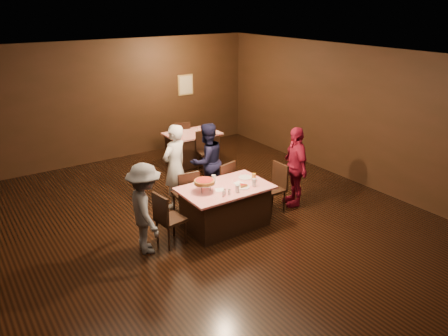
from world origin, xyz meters
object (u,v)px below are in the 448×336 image
(main_table, at_px, (225,207))
(diner_grey_knit, at_px, (145,209))
(chair_end_left, at_px, (171,218))
(glass_front_right, at_px, (254,183))
(chair_back_far, at_px, (181,138))
(diner_red_shirt, at_px, (295,166))
(chair_far_right, at_px, (221,184))
(diner_navy_hoodie, at_px, (207,161))
(glass_front_left, at_px, (237,189))
(pizza_stand, at_px, (204,182))
(chair_far_left, at_px, (185,193))
(plate_empty, at_px, (245,177))
(glass_back, at_px, (214,179))
(glass_amber, at_px, (254,177))
(back_table, at_px, (192,148))
(chair_back_near, at_px, (207,152))
(diner_white_jacket, at_px, (175,167))
(chair_end_right, at_px, (272,188))

(main_table, relative_size, diner_grey_knit, 1.05)
(chair_end_left, distance_m, glass_front_right, 1.61)
(chair_back_far, bearing_deg, diner_red_shirt, 111.16)
(chair_end_left, bearing_deg, chair_far_right, -71.43)
(diner_navy_hoodie, bearing_deg, glass_front_left, 71.60)
(chair_end_left, xyz_separation_m, diner_red_shirt, (2.77, 0.01, 0.33))
(diner_red_shirt, bearing_deg, pizza_stand, -70.44)
(main_table, distance_m, glass_front_right, 0.69)
(chair_far_left, height_order, plate_empty, chair_far_left)
(chair_far_left, height_order, diner_red_shirt, diner_red_shirt)
(glass_back, bearing_deg, chair_far_right, 45.00)
(diner_grey_knit, bearing_deg, diner_navy_hoodie, -47.98)
(glass_amber, bearing_deg, back_table, 79.58)
(back_table, xyz_separation_m, diner_red_shirt, (0.47, -3.25, 0.42))
(chair_far_left, height_order, chair_back_near, same)
(main_table, xyz_separation_m, glass_front_left, (0.05, -0.30, 0.46))
(plate_empty, bearing_deg, main_table, -164.74)
(chair_back_near, height_order, pizza_stand, pizza_stand)
(back_table, bearing_deg, glass_front_right, -102.20)
(chair_back_near, bearing_deg, diner_white_jacket, -130.16)
(diner_grey_knit, xyz_separation_m, diner_red_shirt, (3.20, -0.01, 0.04))
(diner_navy_hoodie, bearing_deg, chair_far_left, 25.69)
(diner_red_shirt, xyz_separation_m, plate_empty, (-1.12, 0.14, -0.03))
(back_table, relative_size, chair_far_left, 1.37)
(diner_red_shirt, bearing_deg, diner_white_jacket, -100.59)
(diner_grey_knit, relative_size, glass_amber, 10.86)
(diner_navy_hoodie, distance_m, glass_back, 1.04)
(chair_far_right, xyz_separation_m, diner_navy_hoodie, (-0.01, 0.49, 0.32))
(chair_back_near, height_order, glass_front_right, chair_back_near)
(chair_far_left, bearing_deg, diner_red_shirt, 165.97)
(chair_far_right, relative_size, diner_grey_knit, 0.62)
(chair_end_right, height_order, diner_grey_knit, diner_grey_knit)
(chair_back_near, relative_size, glass_amber, 6.79)
(main_table, bearing_deg, back_table, 69.64)
(chair_far_right, xyz_separation_m, chair_end_right, (0.70, -0.75, 0.00))
(chair_far_left, distance_m, chair_far_right, 0.80)
(chair_back_far, xyz_separation_m, pizza_stand, (-1.61, -3.80, 0.48))
(back_table, bearing_deg, glass_front_left, -108.04)
(chair_end_left, xyz_separation_m, glass_front_left, (1.15, -0.30, 0.37))
(diner_red_shirt, bearing_deg, main_table, -69.02)
(main_table, xyz_separation_m, plate_empty, (0.55, 0.15, 0.39))
(diner_white_jacket, distance_m, pizza_stand, 1.19)
(chair_back_near, relative_size, diner_grey_knit, 0.62)
(glass_amber, bearing_deg, chair_end_right, 5.71)
(diner_white_jacket, xyz_separation_m, glass_amber, (0.95, -1.29, -0.00))
(chair_back_far, height_order, glass_amber, chair_back_far)
(diner_navy_hoodie, relative_size, pizza_stand, 4.20)
(diner_navy_hoodie, relative_size, glass_amber, 11.40)
(chair_far_left, bearing_deg, diner_navy_hoodie, -142.68)
(back_table, bearing_deg, chair_far_right, -107.88)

